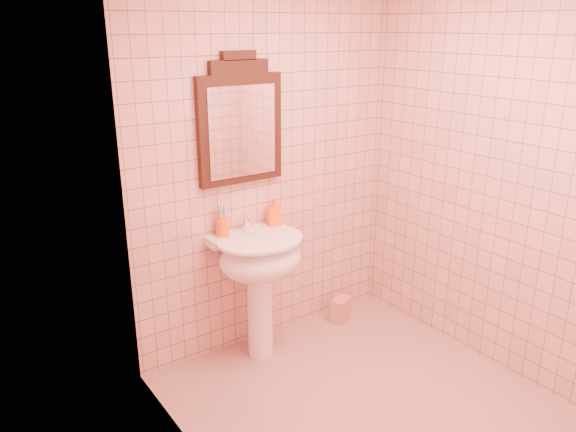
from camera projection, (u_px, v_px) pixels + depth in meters
floor at (372, 410)px, 3.31m from camera, size 2.20×2.20×0.00m
back_wall at (268, 167)px, 3.76m from camera, size 2.00×0.02×2.50m
pedestal_sink at (260, 267)px, 3.65m from camera, size 0.58×0.58×0.86m
faucet at (248, 223)px, 3.68m from camera, size 0.04×0.16×0.11m
mirror at (240, 124)px, 3.52m from camera, size 0.59×0.06×0.82m
toothbrush_cup at (223, 227)px, 3.61m from camera, size 0.09×0.09×0.20m
soap_dispenser at (274, 212)px, 3.79m from camera, size 0.10×0.10×0.19m
towel at (341, 310)px, 4.28m from camera, size 0.18×0.15×0.19m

